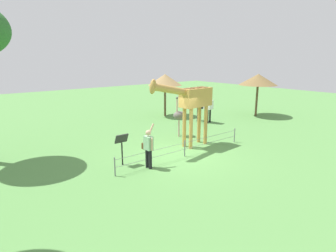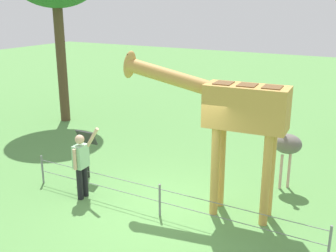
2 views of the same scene
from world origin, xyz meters
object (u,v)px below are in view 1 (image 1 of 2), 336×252
object	(u,v)px
zebra	(203,105)
shade_hut_far	(165,80)
visitor	(148,147)
shade_hut_near	(258,80)
ostrich	(179,116)
giraffe	(191,101)
info_sign	(122,143)

from	to	relation	value
zebra	shade_hut_far	bearing A→B (deg)	-77.43
visitor	shade_hut_near	xyz separation A→B (m)	(-12.43, -3.56, 1.82)
zebra	ostrich	distance (m)	4.00
zebra	giraffe	bearing A→B (deg)	38.33
giraffe	visitor	distance (m)	3.70
shade_hut_far	giraffe	bearing A→B (deg)	61.39
giraffe	shade_hut_near	world-z (taller)	giraffe
zebra	shade_hut_near	bearing A→B (deg)	168.31
visitor	info_sign	bearing A→B (deg)	-56.25
info_sign	giraffe	bearing A→B (deg)	-179.18
ostrich	giraffe	bearing A→B (deg)	66.37
visitor	info_sign	xyz separation A→B (m)	(0.65, -0.97, 0.05)
giraffe	shade_hut_far	world-z (taller)	giraffe
visitor	ostrich	size ratio (longest dim) A/B	0.78
shade_hut_far	info_sign	size ratio (longest dim) A/B	2.37
shade_hut_near	info_sign	bearing A→B (deg)	11.19
visitor	ostrich	bearing A→B (deg)	-144.84
shade_hut_far	info_sign	xyz separation A→B (m)	(7.62, 6.85, -1.76)
zebra	visitor	bearing A→B (deg)	30.50
ostrich	shade_hut_near	bearing A→B (deg)	-175.26
visitor	zebra	world-z (taller)	visitor
giraffe	visitor	size ratio (longest dim) A/B	2.15
visitor	ostrich	xyz separation A→B (m)	(-4.07, -2.87, 0.27)
visitor	zebra	xyz separation A→B (m)	(-7.70, -4.54, 0.26)
shade_hut_far	info_sign	distance (m)	10.40
visitor	info_sign	distance (m)	1.17
giraffe	visitor	xyz separation A→B (m)	(3.26, 1.03, -1.40)
shade_hut_near	info_sign	world-z (taller)	shade_hut_near
giraffe	zebra	world-z (taller)	giraffe
zebra	shade_hut_far	world-z (taller)	shade_hut_far
ostrich	shade_hut_far	size ratio (longest dim) A/B	0.72
ostrich	shade_hut_near	xyz separation A→B (m)	(-8.36, -0.69, 1.54)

